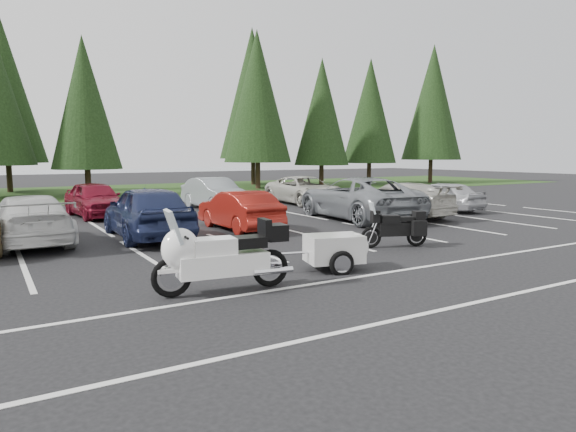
{
  "coord_description": "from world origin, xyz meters",
  "views": [
    {
      "loc": [
        -5.59,
        -11.73,
        2.56
      ],
      "look_at": [
        1.11,
        -0.5,
        0.97
      ],
      "focal_mm": 32.0,
      "sensor_mm": 36.0,
      "label": 1
    }
  ],
  "objects_px": {
    "adventure_motorcycle": "(394,224)",
    "car_near_8": "(441,196)",
    "car_near_3": "(29,220)",
    "car_near_6": "(358,198)",
    "car_far_2": "(95,199)",
    "cargo_trailer": "(334,252)",
    "car_far_3": "(215,194)",
    "car_far_4": "(305,190)",
    "touring_motorcycle": "(223,250)",
    "car_near_7": "(399,200)",
    "car_near_5": "(239,210)",
    "car_near_4": "(147,211)"
  },
  "relations": [
    {
      "from": "car_near_3",
      "to": "car_near_5",
      "type": "height_order",
      "value": "car_near_3"
    },
    {
      "from": "car_near_4",
      "to": "car_near_7",
      "type": "bearing_deg",
      "value": -178.2
    },
    {
      "from": "car_near_7",
      "to": "adventure_motorcycle",
      "type": "distance_m",
      "value": 7.04
    },
    {
      "from": "car_near_5",
      "to": "car_near_8",
      "type": "bearing_deg",
      "value": -177.02
    },
    {
      "from": "touring_motorcycle",
      "to": "car_near_5",
      "type": "bearing_deg",
      "value": 69.43
    },
    {
      "from": "car_near_8",
      "to": "adventure_motorcycle",
      "type": "bearing_deg",
      "value": 31.1
    },
    {
      "from": "car_near_3",
      "to": "car_far_2",
      "type": "relative_size",
      "value": 1.15
    },
    {
      "from": "car_near_6",
      "to": "touring_motorcycle",
      "type": "xyz_separation_m",
      "value": [
        -8.96,
        -7.27,
        -0.03
      ]
    },
    {
      "from": "car_near_5",
      "to": "car_near_6",
      "type": "height_order",
      "value": "car_near_6"
    },
    {
      "from": "car_near_3",
      "to": "car_far_3",
      "type": "relative_size",
      "value": 1.1
    },
    {
      "from": "car_near_4",
      "to": "car_near_8",
      "type": "xyz_separation_m",
      "value": [
        13.57,
        0.83,
        -0.15
      ]
    },
    {
      "from": "car_near_8",
      "to": "cargo_trailer",
      "type": "xyz_separation_m",
      "value": [
        -11.25,
        -7.28,
        -0.27
      ]
    },
    {
      "from": "car_near_5",
      "to": "car_near_6",
      "type": "relative_size",
      "value": 0.68
    },
    {
      "from": "car_near_6",
      "to": "car_near_7",
      "type": "height_order",
      "value": "car_near_6"
    },
    {
      "from": "adventure_motorcycle",
      "to": "car_near_4",
      "type": "bearing_deg",
      "value": 157.82
    },
    {
      "from": "car_far_3",
      "to": "touring_motorcycle",
      "type": "bearing_deg",
      "value": -115.33
    },
    {
      "from": "car_near_5",
      "to": "touring_motorcycle",
      "type": "relative_size",
      "value": 1.4
    },
    {
      "from": "car_near_7",
      "to": "car_far_2",
      "type": "relative_size",
      "value": 1.14
    },
    {
      "from": "car_near_4",
      "to": "car_near_5",
      "type": "relative_size",
      "value": 1.19
    },
    {
      "from": "car_far_2",
      "to": "car_near_6",
      "type": "bearing_deg",
      "value": -40.15
    },
    {
      "from": "car_far_3",
      "to": "adventure_motorcycle",
      "type": "height_order",
      "value": "car_far_3"
    },
    {
      "from": "car_near_8",
      "to": "car_far_2",
      "type": "xyz_separation_m",
      "value": [
        -13.9,
        5.62,
        0.05
      ]
    },
    {
      "from": "car_far_3",
      "to": "car_far_4",
      "type": "distance_m",
      "value": 5.0
    },
    {
      "from": "car_near_4",
      "to": "car_near_6",
      "type": "relative_size",
      "value": 0.81
    },
    {
      "from": "car_far_3",
      "to": "car_far_4",
      "type": "bearing_deg",
      "value": -2.61
    },
    {
      "from": "car_near_8",
      "to": "car_near_3",
      "type": "bearing_deg",
      "value": -3.81
    },
    {
      "from": "car_near_7",
      "to": "car_near_5",
      "type": "bearing_deg",
      "value": -5.55
    },
    {
      "from": "car_near_3",
      "to": "touring_motorcycle",
      "type": "xyz_separation_m",
      "value": [
        2.65,
        -7.5,
        0.09
      ]
    },
    {
      "from": "cargo_trailer",
      "to": "adventure_motorcycle",
      "type": "xyz_separation_m",
      "value": [
        3.08,
        1.44,
        0.24
      ]
    },
    {
      "from": "cargo_trailer",
      "to": "car_near_3",
      "type": "bearing_deg",
      "value": 142.14
    },
    {
      "from": "car_near_7",
      "to": "adventure_motorcycle",
      "type": "xyz_separation_m",
      "value": [
        -4.89,
        -5.06,
        -0.06
      ]
    },
    {
      "from": "adventure_motorcycle",
      "to": "car_near_8",
      "type": "bearing_deg",
      "value": 56.17
    },
    {
      "from": "car_near_6",
      "to": "car_far_4",
      "type": "distance_m",
      "value": 6.46
    },
    {
      "from": "car_near_6",
      "to": "cargo_trailer",
      "type": "relative_size",
      "value": 3.43
    },
    {
      "from": "car_far_2",
      "to": "car_far_3",
      "type": "bearing_deg",
      "value": -3.58
    },
    {
      "from": "car_near_8",
      "to": "car_far_3",
      "type": "xyz_separation_m",
      "value": [
        -8.59,
        5.81,
        0.06
      ]
    },
    {
      "from": "car_near_5",
      "to": "cargo_trailer",
      "type": "bearing_deg",
      "value": 82.12
    },
    {
      "from": "touring_motorcycle",
      "to": "car_near_7",
      "type": "bearing_deg",
      "value": 39.68
    },
    {
      "from": "car_near_3",
      "to": "car_far_2",
      "type": "bearing_deg",
      "value": -117.89
    },
    {
      "from": "car_near_4",
      "to": "car_far_4",
      "type": "bearing_deg",
      "value": -144.72
    },
    {
      "from": "car_near_4",
      "to": "car_near_7",
      "type": "relative_size",
      "value": 0.99
    },
    {
      "from": "car_near_4",
      "to": "car_near_8",
      "type": "distance_m",
      "value": 13.59
    },
    {
      "from": "car_near_3",
      "to": "car_near_6",
      "type": "height_order",
      "value": "car_near_6"
    },
    {
      "from": "touring_motorcycle",
      "to": "car_near_4",
      "type": "bearing_deg",
      "value": 92.74
    },
    {
      "from": "car_near_7",
      "to": "car_far_2",
      "type": "distance_m",
      "value": 12.39
    },
    {
      "from": "car_near_4",
      "to": "car_near_8",
      "type": "height_order",
      "value": "car_near_4"
    },
    {
      "from": "car_near_7",
      "to": "touring_motorcycle",
      "type": "bearing_deg",
      "value": 28.0
    },
    {
      "from": "car_near_8",
      "to": "cargo_trailer",
      "type": "height_order",
      "value": "car_near_8"
    },
    {
      "from": "car_near_6",
      "to": "adventure_motorcycle",
      "type": "xyz_separation_m",
      "value": [
        -3.04,
        -5.41,
        -0.19
      ]
    },
    {
      "from": "car_near_3",
      "to": "adventure_motorcycle",
      "type": "xyz_separation_m",
      "value": [
        8.57,
        -5.65,
        -0.07
      ]
    }
  ]
}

